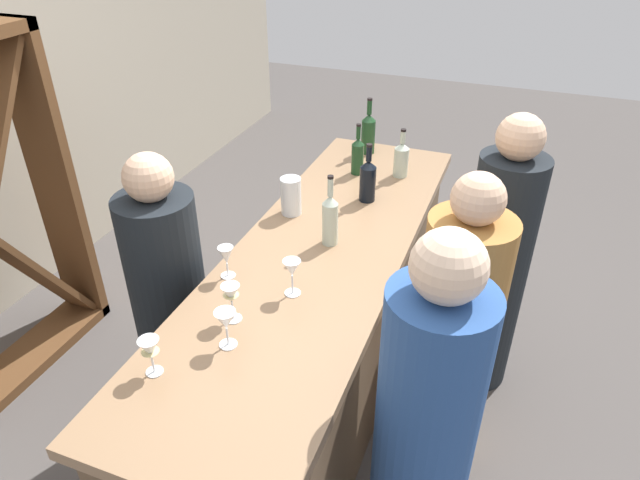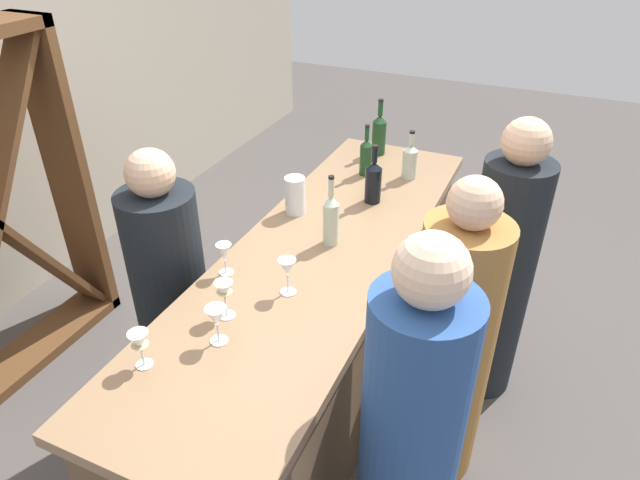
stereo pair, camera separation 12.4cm
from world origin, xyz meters
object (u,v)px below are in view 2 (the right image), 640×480
Objects in this scene: person_left_guest at (409,444)px; person_right_guest at (451,349)px; wine_bottle_second_left_near_black at (373,181)px; wine_bottle_center_olive_green at (366,156)px; wine_bottle_second_right_clear_pale at (410,161)px; person_center_guest at (499,275)px; wine_bottle_leftmost_clear_pale at (331,219)px; person_server_behind at (173,302)px; wine_glass_far_left at (140,343)px; wine_glass_near_right at (224,292)px; wine_glass_near_center at (216,317)px; wine_glass_far_center at (224,253)px; wine_bottle_rightmost_olive_green at (379,134)px; water_pitcher at (295,195)px; wine_glass_near_left at (287,269)px.

person_left_guest is 1.05× the size of person_right_guest.
wine_bottle_center_olive_green is (0.29, 0.14, -0.01)m from wine_bottle_second_left_near_black.
wine_bottle_second_left_near_black is at bearing 165.26° from wine_bottle_second_right_clear_pale.
person_center_guest is at bearing -122.64° from wine_bottle_second_right_clear_pale.
wine_bottle_leftmost_clear_pale is 0.81m from wine_bottle_second_right_clear_pale.
person_server_behind is at bearing 20.01° from person_right_guest.
person_center_guest reaches higher than wine_glass_far_left.
person_server_behind is at bearing 62.10° from wine_glass_near_right.
wine_bottle_leftmost_clear_pale is 0.77m from wine_glass_near_center.
wine_bottle_second_right_clear_pale is 1.27m from wine_glass_far_center.
wine_glass_near_right is at bearing 166.06° from wine_bottle_leftmost_clear_pale.
person_right_guest is (-1.22, -0.76, -0.39)m from wine_bottle_rightmost_olive_green.
wine_bottle_leftmost_clear_pale reaches higher than wine_glass_near_center.
person_server_behind is at bearing 54.07° from wine_glass_near_center.
wine_bottle_leftmost_clear_pale reaches higher than wine_bottle_second_right_clear_pale.
person_left_guest is at bearing 97.63° from person_center_guest.
wine_bottle_center_olive_green is at bearing 102.86° from wine_bottle_second_right_clear_pale.
wine_glass_far_center is 0.59m from water_pitcher.
person_server_behind is at bearing 32.02° from wine_glass_far_left.
wine_bottle_second_left_near_black is at bearing -10.09° from wine_glass_near_right.
wine_bottle_rightmost_olive_green is 1.56m from person_server_behind.
wine_glass_near_center is 0.14m from wine_glass_near_right.
water_pitcher is at bearing 130.34° from wine_bottle_second_left_near_black.
wine_glass_far_left is at bearing 160.97° from wine_glass_near_right.
wine_bottle_second_right_clear_pale is 1.75× the size of wine_glass_near_left.
wine_glass_near_left is 0.75m from person_server_behind.
wine_bottle_center_olive_green is 2.04× the size of wine_glass_far_left.
wine_glass_near_center is 0.96× the size of wine_glass_near_right.
wine_glass_near_left is at bearing 9.45° from person_server_behind.
person_right_guest is at bearing 21.49° from person_server_behind.
wine_glass_far_left is 1.16m from water_pitcher.
person_left_guest is at bearing -87.95° from wine_glass_near_center.
person_server_behind is (-0.20, 1.27, -0.02)m from person_right_guest.
wine_glass_far_left is (-1.76, 0.40, -0.00)m from wine_bottle_second_right_clear_pale.
wine_bottle_rightmost_olive_green is 0.22× the size of person_left_guest.
person_center_guest is (1.15, -0.11, -0.02)m from person_left_guest.
wine_bottle_rightmost_olive_green is at bearing 0.99° from wine_glass_near_center.
person_server_behind reaches higher than wine_glass_near_left.
wine_glass_far_center is at bearing 9.06° from person_server_behind.
wine_bottle_second_right_clear_pale is 1.84× the size of wine_glass_near_center.
wine_glass_near_center is at bearing -179.94° from wine_bottle_center_olive_green.
wine_bottle_leftmost_clear_pale reaches higher than wine_glass_near_left.
wine_bottle_center_olive_green is at bearing 26.69° from wine_bottle_second_left_near_black.
wine_glass_near_center is at bearing 68.18° from person_center_guest.
wine_bottle_second_right_clear_pale is at bearing -8.50° from wine_glass_near_center.
wine_glass_near_center is 0.10× the size of person_right_guest.
person_server_behind is (-1.12, 0.54, -0.39)m from wine_bottle_center_olive_green.
wine_bottle_rightmost_olive_green is (0.59, 0.17, 0.01)m from wine_bottle_second_left_near_black.
person_left_guest is 0.57m from person_right_guest.
person_left_guest is (-0.33, -0.62, -0.34)m from wine_glass_near_left.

